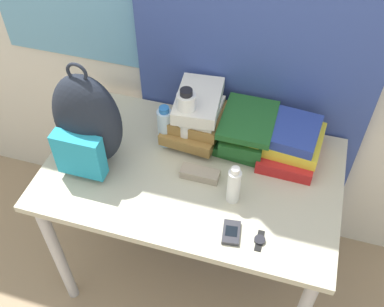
{
  "coord_description": "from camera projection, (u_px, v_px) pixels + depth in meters",
  "views": [
    {
      "loc": [
        0.33,
        -0.75,
        2.1
      ],
      "look_at": [
        0.0,
        0.35,
        0.87
      ],
      "focal_mm": 42.0,
      "sensor_mm": 36.0,
      "label": 1
    }
  ],
  "objects": [
    {
      "name": "wall_back",
      "position": [
        224.0,
        3.0,
        1.69
      ],
      "size": [
        6.0,
        0.06,
        2.5
      ],
      "color": "silver",
      "rests_on": "ground_plane"
    },
    {
      "name": "curtain_blue",
      "position": [
        260.0,
        16.0,
        1.63
      ],
      "size": [
        0.98,
        0.04,
        2.5
      ],
      "color": "#384C93",
      "rests_on": "ground_plane"
    },
    {
      "name": "desk",
      "position": [
        192.0,
        188.0,
        1.83
      ],
      "size": [
        1.15,
        0.71,
        0.77
      ],
      "color": "#B7B299",
      "rests_on": "ground_plane"
    },
    {
      "name": "backpack",
      "position": [
        87.0,
        124.0,
        1.66
      ],
      "size": [
        0.26,
        0.22,
        0.46
      ],
      "color": "#1E232D",
      "rests_on": "desk"
    },
    {
      "name": "book_stack_left",
      "position": [
        197.0,
        117.0,
        1.83
      ],
      "size": [
        0.24,
        0.3,
        0.21
      ],
      "color": "black",
      "rests_on": "desk"
    },
    {
      "name": "book_stack_center",
      "position": [
        246.0,
        131.0,
        1.81
      ],
      "size": [
        0.24,
        0.27,
        0.15
      ],
      "color": "#1E5623",
      "rests_on": "desk"
    },
    {
      "name": "book_stack_right",
      "position": [
        292.0,
        142.0,
        1.77
      ],
      "size": [
        0.24,
        0.28,
        0.15
      ],
      "color": "red",
      "rests_on": "desk"
    },
    {
      "name": "water_bottle",
      "position": [
        165.0,
        127.0,
        1.8
      ],
      "size": [
        0.06,
        0.06,
        0.19
      ],
      "color": "silver",
      "rests_on": "desk"
    },
    {
      "name": "sports_bottle",
      "position": [
        187.0,
        121.0,
        1.75
      ],
      "size": [
        0.07,
        0.07,
        0.29
      ],
      "color": "white",
      "rests_on": "desk"
    },
    {
      "name": "sunscreen_bottle",
      "position": [
        234.0,
        185.0,
        1.61
      ],
      "size": [
        0.05,
        0.05,
        0.17
      ],
      "color": "white",
      "rests_on": "desk"
    },
    {
      "name": "cell_phone",
      "position": [
        231.0,
        232.0,
        1.55
      ],
      "size": [
        0.07,
        0.1,
        0.02
      ],
      "color": "#2D2D33",
      "rests_on": "desk"
    },
    {
      "name": "sunglasses_case",
      "position": [
        200.0,
        174.0,
        1.72
      ],
      "size": [
        0.15,
        0.06,
        0.04
      ],
      "color": "gray",
      "rests_on": "desk"
    },
    {
      "name": "wristwatch",
      "position": [
        260.0,
        240.0,
        1.54
      ],
      "size": [
        0.04,
        0.08,
        0.01
      ],
      "color": "black",
      "rests_on": "desk"
    }
  ]
}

